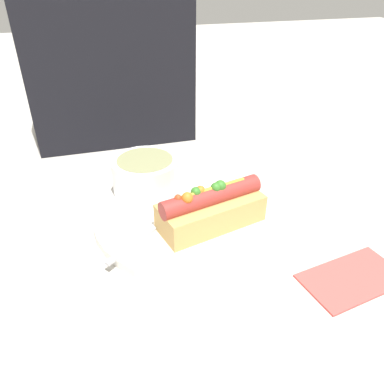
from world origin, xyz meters
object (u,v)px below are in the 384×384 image
at_px(soup_bowl, 146,174).
at_px(seated_diner, 106,29).
at_px(hot_dog, 211,208).
at_px(spoon, 170,215).

relative_size(soup_bowl, seated_diner, 0.21).
height_order(hot_dog, spoon, hot_dog).
height_order(spoon, seated_diner, seated_diner).
distance_m(soup_bowl, spoon, 0.09).
relative_size(spoon, seated_diner, 0.28).
xyz_separation_m(soup_bowl, spoon, (0.02, -0.09, -0.03)).
distance_m(hot_dog, soup_bowl, 0.14).
distance_m(spoon, seated_diner, 0.42).
bearing_deg(soup_bowl, seated_diner, 93.33).
xyz_separation_m(spoon, seated_diner, (-0.03, 0.37, 0.21)).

